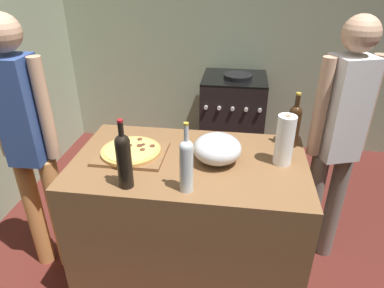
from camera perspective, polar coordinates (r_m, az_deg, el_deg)
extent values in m
cube|color=#511E19|center=(3.04, 4.28, -11.46)|extent=(4.17, 3.26, 0.02)
cube|color=#99A889|center=(3.78, 6.65, 18.42)|extent=(4.17, 0.10, 2.60)
cube|color=brown|center=(2.26, -0.36, -12.56)|extent=(1.34, 0.79, 0.91)
cube|color=brown|center=(2.06, -9.98, -1.59)|extent=(0.40, 0.32, 0.02)
cylinder|color=tan|center=(2.05, -10.03, -1.13)|extent=(0.35, 0.35, 0.02)
cylinder|color=#EAC660|center=(2.05, -10.05, -0.86)|extent=(0.31, 0.31, 0.00)
cylinder|color=brown|center=(2.14, -8.59, 0.78)|extent=(0.03, 0.03, 0.01)
cylinder|color=brown|center=(2.11, -11.59, -0.01)|extent=(0.02, 0.02, 0.01)
cylinder|color=brown|center=(2.06, -11.55, -0.66)|extent=(0.03, 0.03, 0.01)
cylinder|color=brown|center=(2.08, -10.14, -0.22)|extent=(0.02, 0.02, 0.01)
cylinder|color=brown|center=(2.03, -8.16, -0.92)|extent=(0.03, 0.03, 0.01)
cylinder|color=brown|center=(2.03, -12.09, -1.14)|extent=(0.02, 0.02, 0.01)
cylinder|color=brown|center=(2.08, -11.27, -0.38)|extent=(0.02, 0.02, 0.01)
cylinder|color=brown|center=(2.08, -8.02, -0.08)|extent=(0.02, 0.02, 0.01)
cylinder|color=brown|center=(2.06, -6.55, -0.31)|extent=(0.03, 0.03, 0.01)
cylinder|color=brown|center=(2.07, -8.61, -0.25)|extent=(0.04, 0.04, 0.01)
cylinder|color=#B2B2B7|center=(1.98, 4.10, -2.78)|extent=(0.11, 0.11, 0.01)
ellipsoid|color=silver|center=(1.94, 4.18, -0.75)|extent=(0.27, 0.27, 0.16)
cylinder|color=white|center=(1.96, 15.01, 0.61)|extent=(0.10, 0.10, 0.29)
cylinder|color=#997551|center=(1.96, 15.02, 0.66)|extent=(0.03, 0.03, 0.29)
cylinder|color=#331E0F|center=(2.19, 16.36, 2.43)|extent=(0.07, 0.07, 0.22)
sphere|color=#331E0F|center=(2.14, 16.75, 5.11)|extent=(0.07, 0.07, 0.07)
cylinder|color=#331E0F|center=(2.12, 16.99, 6.70)|extent=(0.03, 0.03, 0.08)
cylinder|color=gold|center=(2.10, 17.17, 7.91)|extent=(0.03, 0.03, 0.01)
cylinder|color=silver|center=(1.68, -0.93, -4.15)|extent=(0.07, 0.07, 0.24)
sphere|color=silver|center=(1.62, -0.96, -0.48)|extent=(0.07, 0.07, 0.07)
cylinder|color=silver|center=(1.58, -0.98, 1.62)|extent=(0.02, 0.02, 0.09)
cylinder|color=gold|center=(1.56, -0.99, 3.33)|extent=(0.02, 0.02, 0.01)
cylinder|color=black|center=(1.74, -11.04, -3.35)|extent=(0.08, 0.08, 0.25)
sphere|color=black|center=(1.68, -11.43, 0.32)|extent=(0.08, 0.08, 0.08)
cylinder|color=black|center=(1.65, -11.64, 2.27)|extent=(0.03, 0.03, 0.08)
cylinder|color=maroon|center=(1.63, -11.80, 3.75)|extent=(0.03, 0.03, 0.01)
cube|color=black|center=(3.64, 6.65, 3.93)|extent=(0.63, 0.58, 0.89)
cube|color=black|center=(3.48, 7.07, 10.76)|extent=(0.63, 0.58, 0.02)
cylinder|color=silver|center=(3.28, 2.29, 6.03)|extent=(0.04, 0.02, 0.04)
cylinder|color=silver|center=(3.27, 4.49, 5.90)|extent=(0.04, 0.02, 0.04)
cylinder|color=silver|center=(3.27, 6.69, 5.76)|extent=(0.04, 0.02, 0.04)
cylinder|color=silver|center=(3.27, 8.90, 5.61)|extent=(0.04, 0.02, 0.04)
cylinder|color=silver|center=(3.27, 11.10, 5.46)|extent=(0.04, 0.02, 0.04)
cylinder|color=black|center=(3.44, 7.60, 11.00)|extent=(0.27, 0.27, 0.04)
cylinder|color=#D88C4C|center=(2.59, -24.44, -10.32)|extent=(0.11, 0.11, 0.85)
cylinder|color=#D88C4C|center=(2.51, -21.09, -10.83)|extent=(0.11, 0.11, 0.85)
cube|color=#334C8C|center=(2.20, -26.32, 4.82)|extent=(0.20, 0.21, 0.63)
cylinder|color=tan|center=(2.12, -23.11, 5.17)|extent=(0.08, 0.08, 0.60)
sphere|color=tan|center=(2.09, -28.91, 15.78)|extent=(0.20, 0.20, 0.20)
cylinder|color=slate|center=(2.62, 22.26, -9.49)|extent=(0.11, 0.11, 0.84)
cylinder|color=slate|center=(2.54, 19.00, -10.14)|extent=(0.11, 0.11, 0.84)
cube|color=silver|center=(2.23, 23.79, 5.30)|extent=(0.27, 0.26, 0.63)
cylinder|color=tan|center=(2.31, 27.07, 5.80)|extent=(0.08, 0.08, 0.60)
cylinder|color=tan|center=(2.14, 20.41, 5.52)|extent=(0.08, 0.08, 0.60)
sphere|color=tan|center=(2.12, 26.09, 16.03)|extent=(0.20, 0.20, 0.20)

